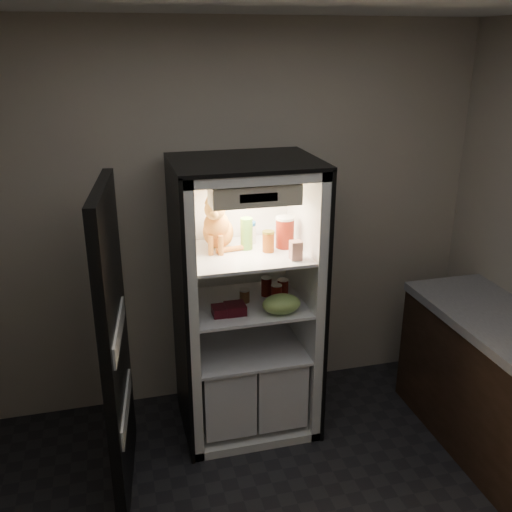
% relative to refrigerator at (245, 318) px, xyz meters
% --- Properties ---
extents(room_shell, '(3.60, 3.60, 3.60)m').
position_rel_refrigerator_xyz_m(room_shell, '(0.00, -1.38, 0.83)').
color(room_shell, white).
rests_on(room_shell, floor).
extents(refrigerator, '(0.90, 0.72, 1.88)m').
position_rel_refrigerator_xyz_m(refrigerator, '(0.00, 0.00, 0.00)').
color(refrigerator, white).
rests_on(refrigerator, floor).
extents(fridge_door, '(0.15, 0.87, 1.85)m').
position_rel_refrigerator_xyz_m(fridge_door, '(-0.85, -0.41, 0.12)').
color(fridge_door, black).
rests_on(fridge_door, floor).
extents(tabby_cat, '(0.33, 0.39, 0.39)m').
position_rel_refrigerator_xyz_m(tabby_cat, '(-0.16, 0.04, 0.64)').
color(tabby_cat, '#BC6218').
rests_on(tabby_cat, refrigerator).
extents(parmesan_shaker, '(0.08, 0.08, 0.21)m').
position_rel_refrigerator_xyz_m(parmesan_shaker, '(0.01, -0.00, 0.60)').
color(parmesan_shaker, green).
rests_on(parmesan_shaker, refrigerator).
extents(mayo_tub, '(0.10, 0.10, 0.14)m').
position_rel_refrigerator_xyz_m(mayo_tub, '(0.05, 0.11, 0.57)').
color(mayo_tub, white).
rests_on(mayo_tub, refrigerator).
extents(salsa_jar, '(0.08, 0.08, 0.14)m').
position_rel_refrigerator_xyz_m(salsa_jar, '(0.14, -0.09, 0.57)').
color(salsa_jar, maroon).
rests_on(salsa_jar, refrigerator).
extents(pepper_jar, '(0.12, 0.12, 0.20)m').
position_rel_refrigerator_xyz_m(pepper_jar, '(0.26, -0.03, 0.60)').
color(pepper_jar, maroon).
rests_on(pepper_jar, refrigerator).
extents(cream_carton, '(0.07, 0.07, 0.12)m').
position_rel_refrigerator_xyz_m(cream_carton, '(0.26, -0.26, 0.56)').
color(cream_carton, beige).
rests_on(cream_carton, refrigerator).
extents(soda_can_a, '(0.07, 0.07, 0.13)m').
position_rel_refrigerator_xyz_m(soda_can_a, '(0.15, 0.01, 0.21)').
color(soda_can_a, black).
rests_on(soda_can_a, refrigerator).
extents(soda_can_b, '(0.07, 0.07, 0.13)m').
position_rel_refrigerator_xyz_m(soda_can_b, '(0.25, -0.06, 0.22)').
color(soda_can_b, black).
rests_on(soda_can_b, refrigerator).
extents(soda_can_c, '(0.07, 0.07, 0.13)m').
position_rel_refrigerator_xyz_m(soda_can_c, '(0.18, -0.13, 0.22)').
color(soda_can_c, black).
rests_on(soda_can_c, refrigerator).
extents(condiment_jar, '(0.07, 0.07, 0.09)m').
position_rel_refrigerator_xyz_m(condiment_jar, '(-0.01, -0.05, 0.19)').
color(condiment_jar, '#523017').
rests_on(condiment_jar, refrigerator).
extents(grape_bag, '(0.25, 0.18, 0.12)m').
position_rel_refrigerator_xyz_m(grape_bag, '(0.17, -0.27, 0.21)').
color(grape_bag, '#89AE51').
rests_on(grape_bag, refrigerator).
extents(berry_box_left, '(0.11, 0.11, 0.06)m').
position_rel_refrigerator_xyz_m(berry_box_left, '(-0.20, -0.20, 0.18)').
color(berry_box_left, '#450B14').
rests_on(berry_box_left, refrigerator).
extents(berry_box_right, '(0.13, 0.13, 0.06)m').
position_rel_refrigerator_xyz_m(berry_box_right, '(-0.11, -0.20, 0.18)').
color(berry_box_right, '#450B14').
rests_on(berry_box_right, refrigerator).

